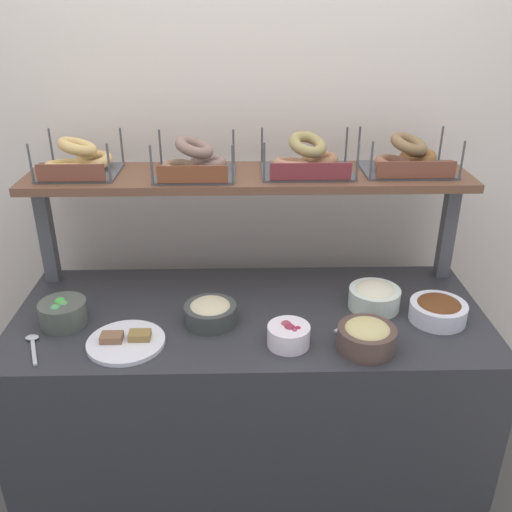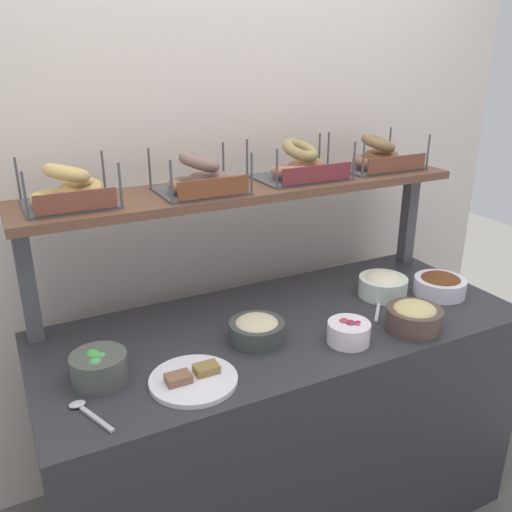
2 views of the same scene
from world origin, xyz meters
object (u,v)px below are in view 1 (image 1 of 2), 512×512
(bowl_chocolate_spread, at_px, (438,310))
(bagel_basket_poppy, at_px, (194,163))
(bowl_potato_salad, at_px, (374,296))
(bowl_beet_salad, at_px, (289,335))
(bagel_basket_everything, at_px, (307,160))
(bowl_hummus, at_px, (367,336))
(bowl_veggie_mix, at_px, (63,312))
(serving_spoon_by_edge, at_px, (33,344))
(serving_plate_white, at_px, (126,341))
(bagel_basket_plain, at_px, (79,161))
(bagel_basket_cinnamon_raisin, at_px, (407,159))
(serving_spoon_near_plate, at_px, (355,317))
(bowl_tuna_salad, at_px, (210,312))

(bowl_chocolate_spread, distance_m, bagel_basket_poppy, 1.00)
(bowl_potato_salad, height_order, bowl_chocolate_spread, bowl_potato_salad)
(bowl_beet_salad, xyz_separation_m, bagel_basket_everything, (0.09, 0.47, 0.44))
(bowl_chocolate_spread, bearing_deg, bagel_basket_everything, 142.37)
(bagel_basket_everything, bearing_deg, bowl_hummus, -73.02)
(bowl_veggie_mix, relative_size, bowl_beet_salad, 1.15)
(bowl_potato_salad, height_order, serving_spoon_by_edge, bowl_potato_salad)
(bowl_veggie_mix, bearing_deg, serving_plate_white, -28.69)
(bowl_potato_salad, relative_size, bowl_chocolate_spread, 0.94)
(bowl_veggie_mix, distance_m, bowl_chocolate_spread, 1.29)
(bagel_basket_plain, bearing_deg, bowl_veggie_mix, -93.96)
(bowl_potato_salad, height_order, bowl_hummus, bowl_hummus)
(bowl_beet_salad, distance_m, bagel_basket_poppy, 0.70)
(bagel_basket_poppy, relative_size, bagel_basket_cinnamon_raisin, 0.87)
(bowl_beet_salad, xyz_separation_m, bagel_basket_plain, (-0.74, 0.48, 0.44))
(bowl_chocolate_spread, distance_m, bagel_basket_cinnamon_raisin, 0.56)
(bowl_potato_salad, height_order, bowl_veggie_mix, same)
(serving_spoon_by_edge, bearing_deg, bowl_hummus, -2.19)
(bowl_chocolate_spread, bearing_deg, serving_spoon_by_edge, -174.65)
(serving_spoon_near_plate, distance_m, bagel_basket_everything, 0.59)
(bowl_veggie_mix, height_order, bagel_basket_poppy, bagel_basket_poppy)
(bagel_basket_everything, bearing_deg, serving_spoon_near_plate, -65.00)
(serving_spoon_by_edge, relative_size, bagel_basket_everything, 0.50)
(bowl_potato_salad, bearing_deg, serving_spoon_near_plate, -135.76)
(bowl_tuna_salad, xyz_separation_m, serving_spoon_near_plate, (0.50, 0.01, -0.03))
(bagel_basket_everything, distance_m, bagel_basket_cinnamon_raisin, 0.37)
(serving_spoon_near_plate, height_order, bagel_basket_everything, bagel_basket_everything)
(bowl_tuna_salad, xyz_separation_m, bagel_basket_plain, (-0.48, 0.34, 0.44))
(bowl_beet_salad, relative_size, bowl_chocolate_spread, 0.71)
(bagel_basket_plain, bearing_deg, bagel_basket_poppy, -3.92)
(serving_spoon_near_plate, bearing_deg, bowl_tuna_salad, -179.32)
(bagel_basket_everything, bearing_deg, bowl_potato_salad, -46.39)
(serving_spoon_near_plate, bearing_deg, bowl_veggie_mix, -179.65)
(bowl_potato_salad, xyz_separation_m, bowl_tuna_salad, (-0.58, -0.09, -0.01))
(bowl_potato_salad, height_order, bagel_basket_plain, bagel_basket_plain)
(bowl_potato_salad, relative_size, serving_plate_white, 0.73)
(bowl_hummus, bearing_deg, bowl_potato_salad, 72.67)
(bagel_basket_poppy, bearing_deg, bagel_basket_plain, 176.08)
(bagel_basket_plain, relative_size, bagel_basket_cinnamon_raisin, 0.85)
(bowl_hummus, height_order, serving_spoon_near_plate, bowl_hummus)
(bowl_potato_salad, height_order, serving_spoon_near_plate, bowl_potato_salad)
(bowl_beet_salad, xyz_separation_m, serving_spoon_by_edge, (-0.82, 0.01, -0.03))
(bowl_tuna_salad, xyz_separation_m, bowl_beet_salad, (0.26, -0.14, -0.00))
(bagel_basket_plain, bearing_deg, bagel_basket_cinnamon_raisin, 0.24)
(bowl_hummus, distance_m, bowl_veggie_mix, 1.02)
(bowl_potato_salad, xyz_separation_m, bowl_hummus, (-0.08, -0.26, 0.00))
(bowl_hummus, bearing_deg, bowl_chocolate_spread, 30.64)
(bagel_basket_plain, bearing_deg, bowl_tuna_salad, -35.26)
(bowl_veggie_mix, height_order, bagel_basket_everything, bagel_basket_everything)
(bagel_basket_cinnamon_raisin, bearing_deg, bowl_beet_salad, -133.53)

